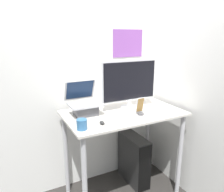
{
  "coord_description": "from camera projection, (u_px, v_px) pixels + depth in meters",
  "views": [
    {
      "loc": [
        -1.03,
        -1.43,
        1.66
      ],
      "look_at": [
        -0.12,
        0.34,
        1.12
      ],
      "focal_mm": 35.0,
      "sensor_mm": 36.0,
      "label": 1
    }
  ],
  "objects": [
    {
      "name": "wall_back",
      "position": [
        105.0,
        70.0,
        2.43
      ],
      "size": [
        6.0,
        0.06,
        2.6
      ],
      "color": "white",
      "rests_on": "ground_plane"
    },
    {
      "name": "mug",
      "position": [
        82.0,
        124.0,
        1.75
      ],
      "size": [
        0.08,
        0.08,
        0.09
      ],
      "color": "#336699",
      "rests_on": "desk"
    },
    {
      "name": "wall_side_right",
      "position": [
        202.0,
        76.0,
        2.07
      ],
      "size": [
        0.05,
        6.0,
        2.6
      ],
      "color": "white",
      "rests_on": "ground_plane"
    },
    {
      "name": "computer_tower",
      "position": [
        134.0,
        159.0,
        2.54
      ],
      "size": [
        0.17,
        0.46,
        0.57
      ],
      "color": "black",
      "rests_on": "ground_plane"
    },
    {
      "name": "mouse",
      "position": [
        102.0,
        123.0,
        1.86
      ],
      "size": [
        0.04,
        0.06,
        0.03
      ],
      "color": "#262626",
      "rests_on": "desk"
    },
    {
      "name": "desk",
      "position": [
        123.0,
        127.0,
        2.21
      ],
      "size": [
        1.16,
        0.68,
        0.94
      ],
      "color": "beige",
      "rests_on": "ground_plane"
    },
    {
      "name": "cell_phone",
      "position": [
        140.0,
        108.0,
        2.08
      ],
      "size": [
        0.08,
        0.07,
        0.17
      ],
      "color": "#4C4C51",
      "rests_on": "desk"
    },
    {
      "name": "keyboard",
      "position": [
        122.0,
        119.0,
        1.96
      ],
      "size": [
        0.28,
        0.1,
        0.02
      ],
      "color": "silver",
      "rests_on": "desk"
    },
    {
      "name": "monitor",
      "position": [
        130.0,
        84.0,
        2.2
      ],
      "size": [
        0.61,
        0.18,
        0.49
      ],
      "color": "silver",
      "rests_on": "desk"
    },
    {
      "name": "laptop",
      "position": [
        85.0,
        106.0,
        2.08
      ],
      "size": [
        0.3,
        0.31,
        0.32
      ],
      "color": "#4C4C51",
      "rests_on": "desk"
    }
  ]
}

